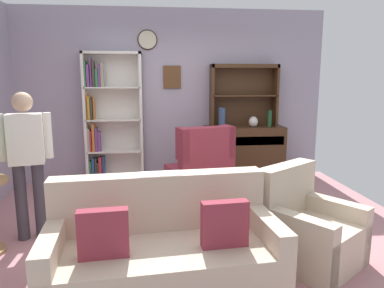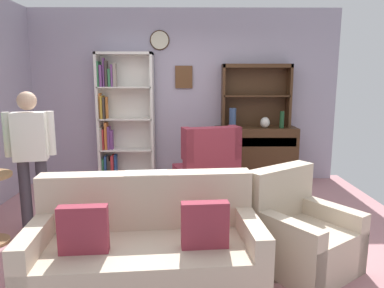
{
  "view_description": "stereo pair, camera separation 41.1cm",
  "coord_description": "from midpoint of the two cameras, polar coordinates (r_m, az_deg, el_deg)",
  "views": [
    {
      "loc": [
        -0.34,
        -3.83,
        1.69
      ],
      "look_at": [
        0.1,
        0.2,
        0.95
      ],
      "focal_mm": 33.56,
      "sensor_mm": 36.0,
      "label": 1
    },
    {
      "loc": [
        0.07,
        -3.86,
        1.69
      ],
      "look_at": [
        0.1,
        0.2,
        0.95
      ],
      "focal_mm": 33.56,
      "sensor_mm": 36.0,
      "label": 2
    }
  ],
  "objects": [
    {
      "name": "wingback_chair",
      "position": [
        5.12,
        -0.92,
        -4.44
      ],
      "size": [
        0.97,
        0.99,
        1.05
      ],
      "color": "maroon",
      "rests_on": "ground_plane"
    },
    {
      "name": "ground_plane",
      "position": [
        4.21,
        -3.97,
        -13.52
      ],
      "size": [
        5.4,
        4.6,
        0.02
      ],
      "primitive_type": "cube",
      "color": "#B27A7F"
    },
    {
      "name": "couch_floral",
      "position": [
        3.02,
        -8.59,
        -16.94
      ],
      "size": [
        1.87,
        1.0,
        0.9
      ],
      "color": "beige",
      "rests_on": "ground_plane"
    },
    {
      "name": "vase_tall",
      "position": [
        5.73,
        2.73,
        4.19
      ],
      "size": [
        0.11,
        0.11,
        0.32
      ],
      "primitive_type": "cylinder",
      "color": "#33476B",
      "rests_on": "sideboard"
    },
    {
      "name": "bookshelf",
      "position": [
        5.9,
        -15.0,
        3.52
      ],
      "size": [
        0.9,
        0.3,
        2.1
      ],
      "color": "silver",
      "rests_on": "ground_plane"
    },
    {
      "name": "book_stack",
      "position": [
        3.6,
        -9.91,
        -9.84
      ],
      "size": [
        0.2,
        0.14,
        0.08
      ],
      "color": "#CC7233",
      "rests_on": "coffee_table"
    },
    {
      "name": "person_reading",
      "position": [
        4.17,
        -27.39,
        -1.65
      ],
      "size": [
        0.52,
        0.27,
        1.56
      ],
      "color": "#38333D",
      "rests_on": "ground_plane"
    },
    {
      "name": "sideboard_hutch",
      "position": [
        5.96,
        6.24,
        9.02
      ],
      "size": [
        1.1,
        0.26,
        1.0
      ],
      "color": "#422816",
      "rests_on": "sideboard"
    },
    {
      "name": "area_rug",
      "position": [
        3.94,
        -0.77,
        -15.0
      ],
      "size": [
        2.32,
        1.63,
        0.01
      ],
      "primitive_type": "cube",
      "color": "brown",
      "rests_on": "ground_plane"
    },
    {
      "name": "sideboard",
      "position": [
        5.97,
        6.27,
        -1.14
      ],
      "size": [
        1.3,
        0.45,
        0.92
      ],
      "color": "#422816",
      "rests_on": "ground_plane"
    },
    {
      "name": "coffee_table",
      "position": [
        3.72,
        -8.07,
        -10.84
      ],
      "size": [
        0.8,
        0.5,
        0.42
      ],
      "color": "#422816",
      "rests_on": "ground_plane"
    },
    {
      "name": "bottle_wine",
      "position": [
        5.89,
        10.28,
        3.97
      ],
      "size": [
        0.07,
        0.07,
        0.27
      ],
      "primitive_type": "cylinder",
      "color": "#194223",
      "rests_on": "sideboard"
    },
    {
      "name": "armchair_floral",
      "position": [
        3.54,
        14.61,
        -13.3
      ],
      "size": [
        1.06,
        1.07,
        0.88
      ],
      "color": "beige",
      "rests_on": "ground_plane"
    },
    {
      "name": "vase_round",
      "position": [
        5.85,
        7.75,
        3.52
      ],
      "size": [
        0.15,
        0.15,
        0.17
      ],
      "primitive_type": "ellipsoid",
      "color": "beige",
      "rests_on": "sideboard"
    },
    {
      "name": "wall_back",
      "position": [
        5.98,
        -5.0,
        7.58
      ],
      "size": [
        5.0,
        0.09,
        2.8
      ],
      "color": "#A399AD",
      "rests_on": "ground_plane"
    }
  ]
}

